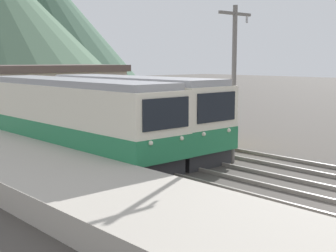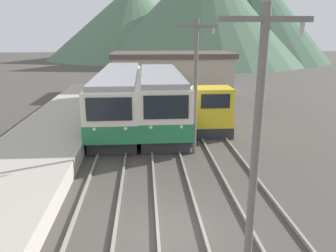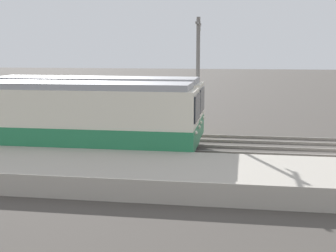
{
  "view_description": "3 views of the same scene",
  "coord_description": "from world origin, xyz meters",
  "px_view_note": "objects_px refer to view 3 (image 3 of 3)",
  "views": [
    {
      "loc": [
        -14.04,
        -5.87,
        4.48
      ],
      "look_at": [
        0.02,
        9.47,
        1.55
      ],
      "focal_mm": 50.0,
      "sensor_mm": 36.0,
      "label": 1
    },
    {
      "loc": [
        -0.85,
        -9.04,
        6.17
      ],
      "look_at": [
        0.35,
        7.55,
        1.39
      ],
      "focal_mm": 35.0,
      "sensor_mm": 36.0,
      "label": 2
    },
    {
      "loc": [
        -23.23,
        4.7,
        5.12
      ],
      "look_at": [
        -0.96,
        8.28,
        1.4
      ],
      "focal_mm": 50.0,
      "sensor_mm": 36.0,
      "label": 3
    }
  ],
  "objects_px": {
    "commuter_train_center": "(97,115)",
    "shunting_locomotive": "(122,116)",
    "catenary_mast_mid": "(198,76)",
    "commuter_train_left": "(54,123)"
  },
  "relations": [
    {
      "from": "commuter_train_center",
      "to": "shunting_locomotive",
      "type": "bearing_deg",
      "value": -10.5
    },
    {
      "from": "shunting_locomotive",
      "to": "catenary_mast_mid",
      "type": "relative_size",
      "value": 0.86
    },
    {
      "from": "commuter_train_left",
      "to": "shunting_locomotive",
      "type": "xyz_separation_m",
      "value": [
        5.8,
        -1.74,
        -0.48
      ]
    },
    {
      "from": "commuter_train_left",
      "to": "shunting_locomotive",
      "type": "distance_m",
      "value": 6.07
    },
    {
      "from": "commuter_train_center",
      "to": "catenary_mast_mid",
      "type": "distance_m",
      "value": 5.74
    },
    {
      "from": "commuter_train_center",
      "to": "shunting_locomotive",
      "type": "xyz_separation_m",
      "value": [
        3.0,
        -0.56,
        -0.5
      ]
    },
    {
      "from": "commuter_train_center",
      "to": "catenary_mast_mid",
      "type": "bearing_deg",
      "value": -73.73
    },
    {
      "from": "shunting_locomotive",
      "to": "catenary_mast_mid",
      "type": "xyz_separation_m",
      "value": [
        -1.49,
        -4.61,
        2.5
      ]
    },
    {
      "from": "commuter_train_center",
      "to": "shunting_locomotive",
      "type": "distance_m",
      "value": 3.09
    },
    {
      "from": "shunting_locomotive",
      "to": "catenary_mast_mid",
      "type": "bearing_deg",
      "value": -107.93
    }
  ]
}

